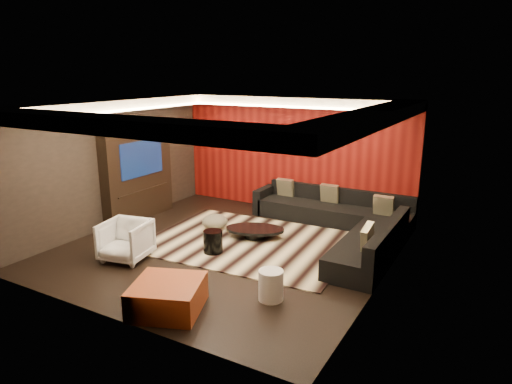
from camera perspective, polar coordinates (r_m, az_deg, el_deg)
The scene contains 26 objects.
floor at distance 9.05m, azimuth -3.55°, elevation -7.11°, with size 6.00×6.00×0.02m, color black.
ceiling at distance 8.41m, azimuth -3.87°, elevation 11.00°, with size 6.00×6.00×0.02m, color silver.
wall_back at distance 11.21m, azimuth 4.75°, elevation 4.69°, with size 6.00×0.02×2.80m, color black.
wall_left at distance 10.54m, azimuth -17.57°, elevation 3.39°, with size 0.02×6.00×2.80m, color black.
wall_right at distance 7.46m, azimuth 16.06°, elevation -1.08°, with size 0.02×6.00×2.80m, color black.
red_feature_wall at distance 11.17m, azimuth 4.66°, elevation 4.66°, with size 5.98×0.05×2.78m, color #6B0C0A.
soffit_back at distance 10.77m, azimuth 4.19°, elevation 11.21°, with size 6.00×0.60×0.22m, color silver.
soffit_front at distance 6.35m, azimuth -17.46°, elevation 7.99°, with size 6.00×0.60×0.22m, color silver.
soffit_left at distance 10.15m, azimuth -16.93°, elevation 10.39°, with size 0.60×4.80×0.22m, color silver.
soffit_right at distance 7.30m, azimuth 14.41°, elevation 9.03°, with size 0.60×4.80×0.22m, color silver.
cove_back at distance 10.47m, azimuth 3.37°, elevation 10.62°, with size 4.80×0.08×0.04m, color #FFD899.
cove_front at distance 6.59m, azimuth -15.24°, elevation 7.60°, with size 4.80×0.08×0.04m, color #FFD899.
cove_left at distance 9.91m, azimuth -15.51°, elevation 9.88°, with size 0.08×4.80×0.04m, color #FFD899.
cove_right at distance 7.40m, azimuth 11.81°, elevation 8.56°, with size 0.08×4.80×0.04m, color #FFD899.
tv_surround at distance 10.90m, azimuth -14.59°, elevation 2.36°, with size 0.30×2.00×2.20m, color black.
tv_screen at distance 10.72m, azimuth -14.09°, elevation 4.10°, with size 0.04×1.30×0.80m, color black.
tv_shelf at distance 10.88m, azimuth -13.84°, elevation 0.22°, with size 0.04×1.60×0.04m, color black.
rug at distance 9.32m, azimuth -0.78°, elevation -6.28°, with size 4.00×3.00×0.02m, color beige.
coffee_table at distance 9.52m, azimuth -0.14°, elevation -5.09°, with size 1.22×1.22×0.20m, color black.
drum_stool at distance 8.76m, azimuth -5.41°, elevation -6.19°, with size 0.37×0.37×0.43m, color black.
striped_pouf at distance 10.07m, azimuth -5.16°, elevation -3.69°, with size 0.56×0.56×0.31m, color beige.
white_side_table at distance 7.05m, azimuth 1.87°, elevation -11.56°, with size 0.38×0.38×0.47m, color white.
orange_ottoman at distance 6.90m, azimuth -10.99°, elevation -12.68°, with size 0.97×0.97×0.43m, color #8F4012.
armchair at distance 8.73m, azimuth -15.99°, elevation -5.85°, with size 0.79×0.81×0.74m, color silver.
sectional_sofa at distance 9.84m, azimuth 10.99°, elevation -3.84°, with size 3.65×3.50×0.75m.
throw_pillows at distance 9.96m, azimuth 10.21°, elevation -1.40°, with size 3.00×2.78×0.50m.
Camera 1 is at (4.60, -7.01, 3.38)m, focal length 32.00 mm.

